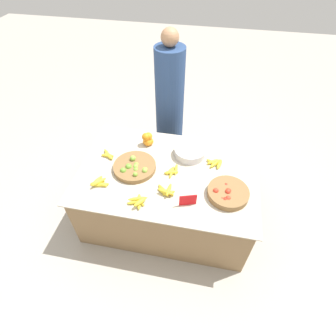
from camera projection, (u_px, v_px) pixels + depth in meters
The scene contains 14 objects.
ground_plane at pixel (168, 211), 2.83m from camera, with size 12.00×12.00×0.00m, color #ADA599.
market_table at pixel (168, 193), 2.61m from camera, with size 1.62×1.09×0.63m.
lime_bowl at pixel (135, 167), 2.39m from camera, with size 0.39×0.39×0.09m.
tomato_basket at pixel (227, 193), 2.18m from camera, with size 0.35×0.35×0.08m.
orange_pile at pixel (148, 139), 2.61m from camera, with size 0.11×0.10×0.14m.
metal_bowl at pixel (190, 152), 2.52m from camera, with size 0.30×0.30×0.08m.
price_sign at pixel (188, 200), 2.09m from camera, with size 0.14×0.05×0.12m.
banana_bunch_front_right at pixel (99, 183), 2.26m from camera, with size 0.17×0.14×0.06m.
banana_bunch_back_center at pixel (166, 191), 2.20m from camera, with size 0.17×0.14×0.06m.
banana_bunch_middle_right at pixel (215, 163), 2.44m from camera, with size 0.16×0.14×0.04m.
banana_bunch_front_left at pixel (172, 171), 2.37m from camera, with size 0.14×0.18×0.03m.
banana_bunch_front_center at pixel (138, 201), 2.12m from camera, with size 0.16×0.16×0.06m.
banana_bunch_middle_left at pixel (108, 155), 2.52m from camera, with size 0.15×0.15×0.04m.
vendor_person at pixel (170, 106), 2.99m from camera, with size 0.32×0.32×1.55m.
Camera 1 is at (0.32, -1.61, 2.36)m, focal length 28.00 mm.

